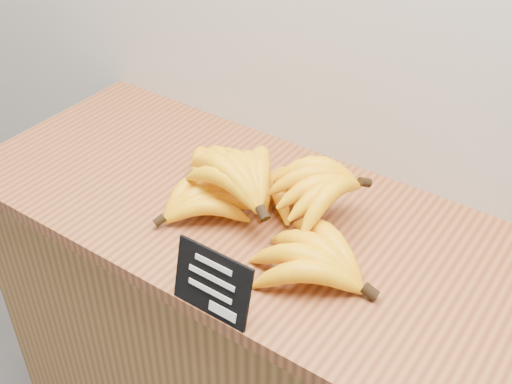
# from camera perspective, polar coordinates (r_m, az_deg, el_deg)

# --- Properties ---
(counter) EXTENTS (1.26, 0.50, 0.90)m
(counter) POSITION_cam_1_polar(r_m,az_deg,el_deg) (1.59, 1.08, -15.82)
(counter) COLOR olive
(counter) RESTS_ON ground
(counter_top) EXTENTS (1.30, 0.54, 0.03)m
(counter_top) POSITION_cam_1_polar(r_m,az_deg,el_deg) (1.25, 1.31, -2.74)
(counter_top) COLOR #96552E
(counter_top) RESTS_ON counter
(chalkboard_sign) EXTENTS (0.14, 0.03, 0.11)m
(chalkboard_sign) POSITION_cam_1_polar(r_m,az_deg,el_deg) (1.03, -3.94, -8.11)
(chalkboard_sign) COLOR black
(chalkboard_sign) RESTS_ON counter_top
(banana_pile) EXTENTS (0.50, 0.39, 0.13)m
(banana_pile) POSITION_cam_1_polar(r_m,az_deg,el_deg) (1.20, 0.63, -0.78)
(banana_pile) COLOR #FFBC0A
(banana_pile) RESTS_ON counter_top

